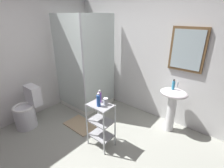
# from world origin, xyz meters

# --- Properties ---
(ground_plane) EXTENTS (4.20, 4.20, 0.02)m
(ground_plane) POSITION_xyz_m (0.00, 0.00, -0.01)
(ground_plane) COLOR #97998F
(wall_back) EXTENTS (4.20, 0.14, 2.50)m
(wall_back) POSITION_xyz_m (0.01, 1.85, 1.25)
(wall_back) COLOR silver
(wall_back) RESTS_ON ground_plane
(wall_left) EXTENTS (0.10, 4.20, 2.50)m
(wall_left) POSITION_xyz_m (-1.85, 0.00, 1.25)
(wall_left) COLOR silver
(wall_left) RESTS_ON ground_plane
(shower_stall) EXTENTS (0.92, 0.92, 2.00)m
(shower_stall) POSITION_xyz_m (-1.20, 1.19, 0.46)
(shower_stall) COLOR white
(shower_stall) RESTS_ON ground_plane
(pedestal_sink) EXTENTS (0.46, 0.37, 0.81)m
(pedestal_sink) POSITION_xyz_m (0.63, 1.52, 0.58)
(pedestal_sink) COLOR white
(pedestal_sink) RESTS_ON ground_plane
(sink_faucet) EXTENTS (0.03, 0.03, 0.10)m
(sink_faucet) POSITION_xyz_m (0.63, 1.64, 0.86)
(sink_faucet) COLOR silver
(sink_faucet) RESTS_ON pedestal_sink
(toilet) EXTENTS (0.37, 0.49, 0.76)m
(toilet) POSITION_xyz_m (-1.48, -0.05, 0.31)
(toilet) COLOR white
(toilet) RESTS_ON ground_plane
(storage_cart) EXTENTS (0.38, 0.28, 0.74)m
(storage_cart) POSITION_xyz_m (-0.06, 0.45, 0.44)
(storage_cart) COLOR silver
(storage_cart) RESTS_ON ground_plane
(hand_soap_bottle) EXTENTS (0.05, 0.05, 0.18)m
(hand_soap_bottle) POSITION_xyz_m (0.61, 1.51, 0.89)
(hand_soap_bottle) COLOR #389ED1
(hand_soap_bottle) RESTS_ON pedestal_sink
(conditioner_bottle_purple) EXTENTS (0.06, 0.06, 0.19)m
(conditioner_bottle_purple) POSITION_xyz_m (-0.14, 0.51, 0.82)
(conditioner_bottle_purple) COLOR purple
(conditioner_bottle_purple) RESTS_ON storage_cart
(shampoo_bottle_blue) EXTENTS (0.06, 0.06, 0.20)m
(shampoo_bottle_blue) POSITION_xyz_m (-0.06, 0.41, 0.83)
(shampoo_bottle_blue) COLOR blue
(shampoo_bottle_blue) RESTS_ON storage_cart
(rinse_cup) EXTENTS (0.07, 0.07, 0.10)m
(rinse_cup) POSITION_xyz_m (-0.01, 0.51, 0.79)
(rinse_cup) COLOR silver
(rinse_cup) RESTS_ON storage_cart
(bath_mat) EXTENTS (0.60, 0.40, 0.02)m
(bath_mat) POSITION_xyz_m (-0.72, 0.57, 0.01)
(bath_mat) COLOR tan
(bath_mat) RESTS_ON ground_plane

